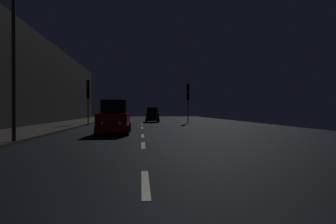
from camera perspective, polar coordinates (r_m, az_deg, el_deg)
name	(u,v)px	position (r m, az deg, el deg)	size (l,w,h in m)	color
ground	(142,126)	(27.06, -5.47, -2.86)	(27.81, 84.00, 0.02)	black
sidewalk_left	(62,125)	(28.11, -21.40, -2.59)	(4.40, 84.00, 0.15)	#38332B
building_facade_left	(17,74)	(25.82, -29.16, 6.94)	(0.80, 63.00, 8.97)	#2D2B28
lane_centerline	(142,134)	(17.34, -5.37, -4.58)	(0.16, 26.88, 0.01)	beige
traffic_light_far_left	(88,93)	(28.55, -16.41, 3.92)	(0.35, 0.48, 4.57)	#38383A
traffic_light_far_right	(188,95)	(32.09, 4.21, 3.63)	(0.32, 0.46, 4.64)	#38383A
streetlamp_overhead	(24,25)	(13.94, -27.98, 15.88)	(1.70, 0.44, 8.02)	#2D2D30
car_approaching_headlights	(115,118)	(17.72, -11.14, -1.31)	(1.97, 4.27, 2.15)	maroon
car_distant_taillights	(152,115)	(34.96, -3.35, -0.72)	(1.72, 3.73, 1.88)	black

